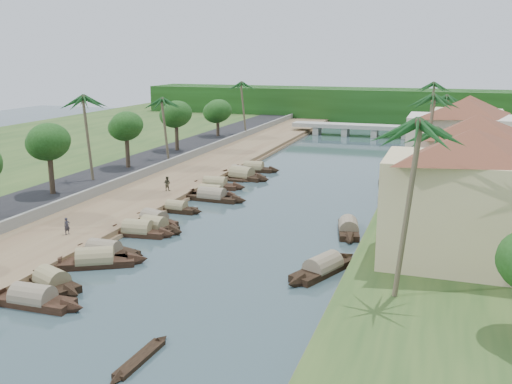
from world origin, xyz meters
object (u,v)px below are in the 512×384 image
(building_near, at_px, (467,196))
(sampan_1, at_px, (52,282))
(person_near, at_px, (67,226))
(bridge, at_px, (360,128))
(sampan_0, at_px, (33,300))

(building_near, bearing_deg, sampan_1, -157.56)
(person_near, bearing_deg, bridge, 14.87)
(bridge, relative_size, person_near, 18.12)
(bridge, distance_m, sampan_1, 86.14)
(bridge, relative_size, sampan_0, 3.42)
(sampan_1, bearing_deg, bridge, 105.61)
(sampan_0, height_order, sampan_1, sampan_0)
(sampan_0, xyz_separation_m, person_near, (-5.98, 11.84, 1.16))
(bridge, height_order, building_near, building_near)
(building_near, height_order, sampan_1, building_near)
(building_near, xyz_separation_m, sampan_1, (-28.19, -11.64, -5.97))
(building_near, height_order, person_near, building_near)
(sampan_0, relative_size, person_near, 5.30)
(building_near, distance_m, sampan_1, 31.08)
(sampan_1, bearing_deg, sampan_0, -53.87)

